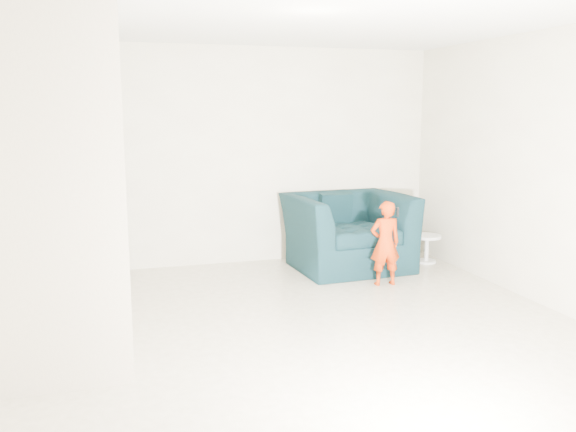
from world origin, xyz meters
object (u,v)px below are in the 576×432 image
object	(u,v)px
toddler	(385,243)
side_table	(427,244)
armchair	(348,232)
staircase	(62,230)

from	to	relation	value
toddler	side_table	bearing A→B (deg)	-137.19
toddler	armchair	bearing A→B (deg)	-78.46
side_table	toddler	bearing A→B (deg)	-141.37
armchair	side_table	distance (m)	1.08
armchair	staircase	world-z (taller)	staircase
toddler	staircase	world-z (taller)	staircase
armchair	staircase	bearing A→B (deg)	-157.81
staircase	armchair	bearing A→B (deg)	25.80
toddler	staircase	xyz separation A→B (m)	(-3.29, -0.72, 0.47)
armchair	side_table	size ratio (longest dim) A/B	3.90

